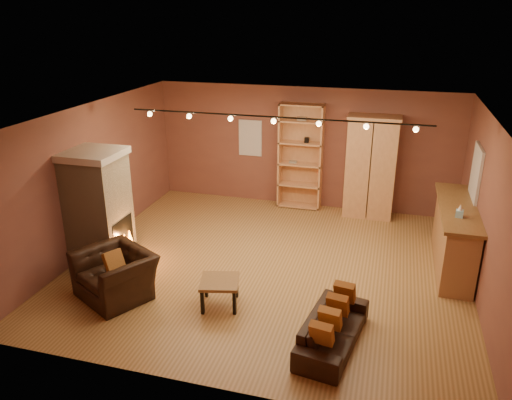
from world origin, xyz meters
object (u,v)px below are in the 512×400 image
(bookcase, at_px, (301,155))
(coffee_table, at_px, (220,284))
(armchair, at_px, (115,268))
(fireplace, at_px, (99,207))
(loveseat, at_px, (333,323))
(armoire, at_px, (371,167))
(bar_counter, at_px, (454,236))

(bookcase, height_order, coffee_table, bookcase)
(bookcase, distance_m, armchair, 5.27)
(fireplace, height_order, loveseat, fireplace)
(bookcase, xyz_separation_m, armoire, (1.60, -0.16, -0.09))
(armchair, relative_size, coffee_table, 1.94)
(bookcase, relative_size, armoire, 1.07)
(bar_counter, relative_size, armchair, 1.78)
(bookcase, xyz_separation_m, armchair, (-2.12, -4.77, -0.73))
(armoire, height_order, armchair, armoire)
(armoire, relative_size, loveseat, 1.35)
(armoire, bearing_deg, coffee_table, -114.15)
(armoire, distance_m, armchair, 5.96)
(armoire, bearing_deg, bookcase, 174.19)
(loveseat, bearing_deg, fireplace, 81.92)
(armoire, bearing_deg, armchair, -128.90)
(armchair, distance_m, coffee_table, 1.75)
(fireplace, relative_size, loveseat, 1.24)
(loveseat, bearing_deg, bookcase, 25.13)
(fireplace, bearing_deg, armchair, -50.16)
(bookcase, distance_m, armoire, 1.61)
(bookcase, relative_size, coffee_table, 3.41)
(fireplace, bearing_deg, bar_counter, 13.48)
(bookcase, relative_size, loveseat, 1.44)
(bookcase, height_order, loveseat, bookcase)
(bookcase, distance_m, coffee_table, 4.69)
(bookcase, xyz_separation_m, bar_counter, (3.25, -2.23, -0.65))
(loveseat, bearing_deg, armchair, 93.86)
(bar_counter, bearing_deg, bookcase, 145.57)
(loveseat, xyz_separation_m, coffee_table, (-1.85, 0.51, 0.04))
(fireplace, relative_size, coffee_table, 2.95)
(armoire, xyz_separation_m, loveseat, (-0.14, -4.94, -0.81))
(loveseat, relative_size, armchair, 1.22)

